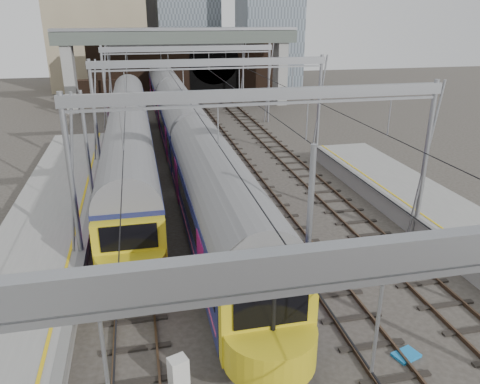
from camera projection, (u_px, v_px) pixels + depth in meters
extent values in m
plane|color=#38332D|center=(324.00, 367.00, 15.27)|extent=(160.00, 160.00, 0.00)
cube|color=gray|center=(3.00, 349.00, 15.29)|extent=(4.20, 55.00, 1.10)
cube|color=slate|center=(67.00, 328.00, 15.53)|extent=(0.35, 55.00, 0.12)
cube|color=gold|center=(51.00, 328.00, 15.40)|extent=(0.12, 55.00, 0.01)
cube|color=#4C3828|center=(121.00, 208.00, 27.56)|extent=(0.08, 80.00, 0.16)
cube|color=#4C3828|center=(145.00, 206.00, 27.85)|extent=(0.08, 80.00, 0.16)
cube|color=black|center=(133.00, 208.00, 27.73)|extent=(2.40, 80.00, 0.14)
cube|color=#4C3828|center=(188.00, 202.00, 28.36)|extent=(0.08, 80.00, 0.16)
cube|color=#4C3828|center=(212.00, 200.00, 28.65)|extent=(0.08, 80.00, 0.16)
cube|color=black|center=(200.00, 202.00, 28.53)|extent=(2.40, 80.00, 0.14)
cube|color=#4C3828|center=(252.00, 197.00, 29.17)|extent=(0.08, 80.00, 0.16)
cube|color=#4C3828|center=(274.00, 195.00, 29.46)|extent=(0.08, 80.00, 0.16)
cube|color=black|center=(263.00, 197.00, 29.34)|extent=(2.40, 80.00, 0.14)
cube|color=#4C3828|center=(313.00, 192.00, 29.98)|extent=(0.08, 80.00, 0.16)
cube|color=#4C3828|center=(334.00, 190.00, 30.27)|extent=(0.08, 80.00, 0.16)
cube|color=black|center=(323.00, 192.00, 30.15)|extent=(2.40, 80.00, 0.14)
cylinder|color=gray|center=(73.00, 188.00, 19.47)|extent=(0.24, 0.24, 8.00)
cylinder|color=gray|center=(425.00, 163.00, 22.78)|extent=(0.24, 0.24, 8.00)
cube|color=gray|center=(264.00, 94.00, 19.84)|extent=(16.80, 0.28, 0.50)
cylinder|color=gray|center=(95.00, 119.00, 32.24)|extent=(0.24, 0.24, 8.00)
cylinder|color=gray|center=(319.00, 109.00, 35.55)|extent=(0.24, 0.24, 8.00)
cube|color=gray|center=(211.00, 62.00, 32.60)|extent=(16.80, 0.28, 0.50)
cylinder|color=gray|center=(105.00, 89.00, 45.00)|extent=(0.24, 0.24, 8.00)
cylinder|color=gray|center=(269.00, 84.00, 48.31)|extent=(0.24, 0.24, 8.00)
cube|color=gray|center=(188.00, 49.00, 45.36)|extent=(16.80, 0.28, 0.50)
cylinder|color=gray|center=(110.00, 74.00, 55.94)|extent=(0.24, 0.24, 8.00)
cylinder|color=gray|center=(243.00, 71.00, 59.25)|extent=(0.24, 0.24, 8.00)
cube|color=gray|center=(177.00, 42.00, 56.30)|extent=(16.80, 0.28, 0.50)
cube|color=black|center=(125.00, 116.00, 25.76)|extent=(0.03, 80.00, 0.03)
cube|color=black|center=(197.00, 113.00, 26.57)|extent=(0.03, 80.00, 0.03)
cube|color=black|center=(265.00, 110.00, 27.38)|extent=(0.03, 80.00, 0.03)
cube|color=black|center=(329.00, 107.00, 28.18)|extent=(0.03, 80.00, 0.03)
cube|color=black|center=(190.00, 64.00, 61.46)|extent=(26.00, 2.00, 9.00)
cube|color=black|center=(214.00, 80.00, 61.82)|extent=(6.50, 0.10, 5.20)
cylinder|color=black|center=(214.00, 59.00, 60.89)|extent=(6.50, 0.10, 6.50)
cube|color=black|center=(98.00, 92.00, 59.21)|extent=(6.00, 1.50, 3.00)
cube|color=gray|center=(70.00, 76.00, 53.21)|extent=(1.20, 2.50, 8.20)
cube|color=gray|center=(280.00, 71.00, 58.26)|extent=(1.20, 2.50, 8.20)
cube|color=#4B544C|center=(178.00, 37.00, 54.27)|extent=(28.00, 3.00, 1.40)
cube|color=gray|center=(178.00, 29.00, 53.94)|extent=(28.00, 3.00, 0.30)
cube|color=tan|center=(97.00, 12.00, 69.48)|extent=(14.00, 12.00, 22.00)
cube|color=gray|center=(149.00, 24.00, 84.57)|extent=(18.00, 14.00, 18.00)
cube|color=black|center=(173.00, 127.00, 46.09)|extent=(2.33, 69.07, 0.70)
cube|color=#16214F|center=(172.00, 107.00, 45.38)|extent=(2.97, 69.07, 2.65)
cylinder|color=slate|center=(171.00, 93.00, 44.91)|extent=(2.91, 68.57, 2.91)
cube|color=black|center=(172.00, 102.00, 45.23)|extent=(2.99, 67.87, 0.80)
cube|color=#BE3B67|center=(172.00, 114.00, 45.65)|extent=(2.99, 68.07, 0.13)
cube|color=gold|center=(269.00, 325.00, 13.80)|extent=(2.91, 0.60, 2.45)
cube|color=black|center=(271.00, 310.00, 13.42)|extent=(2.23, 0.08, 1.06)
cube|color=black|center=(132.00, 166.00, 34.28)|extent=(2.27, 33.46, 0.70)
cube|color=#16214F|center=(130.00, 140.00, 33.58)|extent=(2.89, 33.46, 2.58)
cylinder|color=slate|center=(128.00, 122.00, 33.12)|extent=(2.84, 32.96, 2.84)
cube|color=black|center=(129.00, 134.00, 33.44)|extent=(2.91, 32.26, 0.77)
cube|color=#BE3B67|center=(131.00, 150.00, 33.84)|extent=(2.91, 32.46, 0.12)
cube|color=gold|center=(130.00, 250.00, 18.23)|extent=(2.84, 0.60, 2.38)
cube|color=black|center=(129.00, 238.00, 17.86)|extent=(2.17, 0.08, 1.03)
cylinder|color=black|center=(258.00, 307.00, 14.70)|extent=(0.15, 0.15, 4.36)
cube|color=black|center=(261.00, 256.00, 13.86)|extent=(0.36, 0.29, 0.82)
sphere|color=red|center=(262.00, 253.00, 13.68)|extent=(0.16, 0.16, 0.16)
cylinder|color=black|center=(273.00, 326.00, 13.64)|extent=(0.15, 0.15, 4.58)
cube|color=black|center=(277.00, 269.00, 12.76)|extent=(0.37, 0.27, 0.86)
sphere|color=red|center=(278.00, 265.00, 12.58)|extent=(0.17, 0.17, 0.17)
cube|color=silver|center=(179.00, 373.00, 14.25)|extent=(0.67, 0.62, 1.10)
cube|color=#1978C0|center=(288.00, 249.00, 22.81)|extent=(1.10, 0.89, 0.11)
cube|color=#1978C0|center=(406.00, 355.00, 15.75)|extent=(1.00, 0.84, 0.10)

